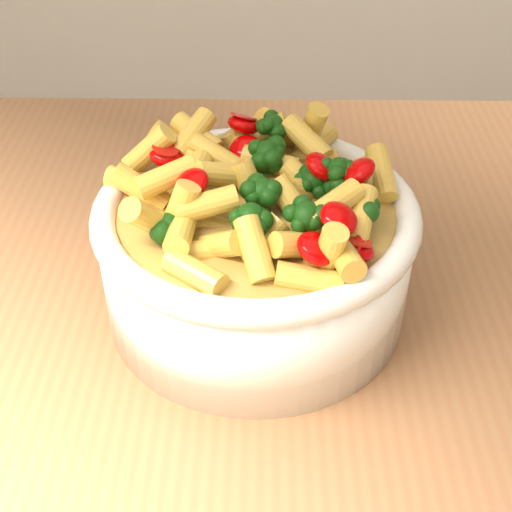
{
  "coord_description": "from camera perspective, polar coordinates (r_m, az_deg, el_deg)",
  "views": [
    {
      "loc": [
        -0.06,
        -0.44,
        1.3
      ],
      "look_at": [
        -0.06,
        0.01,
        0.95
      ],
      "focal_mm": 50.0,
      "sensor_mm": 36.0,
      "label": 1
    }
  ],
  "objects": [
    {
      "name": "table",
      "position": [
        0.67,
        5.48,
        -11.07
      ],
      "size": [
        1.2,
        0.8,
        0.9
      ],
      "color": "#A16D45",
      "rests_on": "ground"
    },
    {
      "name": "serving_bowl",
      "position": [
        0.56,
        0.0,
        0.11
      ],
      "size": [
        0.25,
        0.25,
        0.11
      ],
      "color": "white",
      "rests_on": "table"
    },
    {
      "name": "pasta_salad",
      "position": [
        0.53,
        0.0,
        5.83
      ],
      "size": [
        0.2,
        0.2,
        0.04
      ],
      "color": "#FFD050",
      "rests_on": "serving_bowl"
    }
  ]
}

